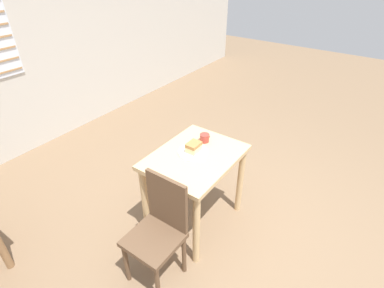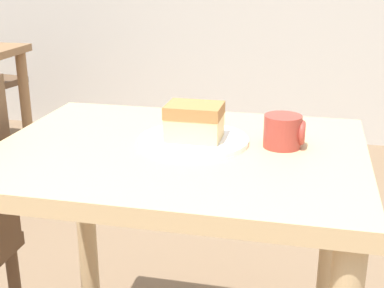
{
  "view_description": "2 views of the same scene",
  "coord_description": "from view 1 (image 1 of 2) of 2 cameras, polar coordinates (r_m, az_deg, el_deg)",
  "views": [
    {
      "loc": [
        -1.63,
        -0.68,
        2.25
      ],
      "look_at": [
        0.16,
        0.59,
        0.83
      ],
      "focal_mm": 28.0,
      "sensor_mm": 36.0,
      "label": 1
    },
    {
      "loc": [
        0.38,
        -0.62,
        1.19
      ],
      "look_at": [
        0.12,
        0.5,
        0.79
      ],
      "focal_mm": 50.0,
      "sensor_mm": 36.0,
      "label": 2
    }
  ],
  "objects": [
    {
      "name": "plate",
      "position": [
        2.59,
        0.21,
        -1.48
      ],
      "size": [
        0.26,
        0.26,
        0.01
      ],
      "color": "white",
      "rests_on": "dining_table_near"
    },
    {
      "name": "chair_near_window",
      "position": [
        2.35,
        -6.3,
        -15.7
      ],
      "size": [
        0.38,
        0.38,
        0.91
      ],
      "rotation": [
        0.0,
        0.0,
        -1.57
      ],
      "color": "brown",
      "rests_on": "ground_plane"
    },
    {
      "name": "coffee_mug",
      "position": [
        2.73,
        2.45,
        1.21
      ],
      "size": [
        0.09,
        0.09,
        0.08
      ],
      "color": "#9E382D",
      "rests_on": "dining_table_near"
    },
    {
      "name": "dining_table_near",
      "position": [
        2.65,
        0.57,
        -4.74
      ],
      "size": [
        0.85,
        0.65,
        0.78
      ],
      "color": "tan",
      "rests_on": "ground_plane"
    },
    {
      "name": "wall_back",
      "position": [
        4.14,
        -31.79,
        16.53
      ],
      "size": [
        10.0,
        0.09,
        2.8
      ],
      "color": "beige",
      "rests_on": "ground_plane"
    },
    {
      "name": "ground_plane",
      "position": [
        2.87,
        8.2,
        -19.36
      ],
      "size": [
        14.0,
        14.0,
        0.0
      ],
      "primitive_type": "plane",
      "color": "#7A6047"
    },
    {
      "name": "cake_slice",
      "position": [
        2.57,
        0.32,
        -0.6
      ],
      "size": [
        0.13,
        0.1,
        0.08
      ],
      "color": "#E5CC89",
      "rests_on": "plate"
    }
  ]
}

